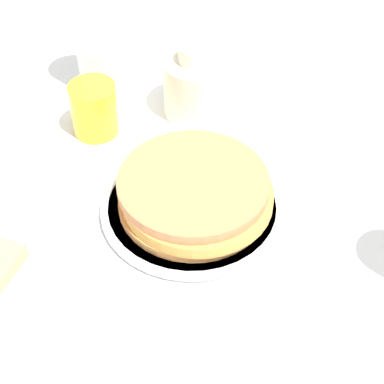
{
  "coord_description": "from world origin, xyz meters",
  "views": [
    {
      "loc": [
        -0.11,
        0.5,
        0.57
      ],
      "look_at": [
        0.03,
        -0.02,
        0.03
      ],
      "focal_mm": 60.0,
      "sensor_mm": 36.0,
      "label": 1
    }
  ],
  "objects_px": {
    "juice_glass": "(94,109)",
    "cream_jug": "(197,84)",
    "pancake_stack": "(195,193)",
    "plate": "(192,207)",
    "water_bottle_far": "(100,35)"
  },
  "relations": [
    {
      "from": "plate",
      "to": "cream_jug",
      "type": "distance_m",
      "value": 0.2
    },
    {
      "from": "juice_glass",
      "to": "cream_jug",
      "type": "relative_size",
      "value": 0.69
    },
    {
      "from": "pancake_stack",
      "to": "juice_glass",
      "type": "relative_size",
      "value": 2.54
    },
    {
      "from": "juice_glass",
      "to": "water_bottle_far",
      "type": "height_order",
      "value": "water_bottle_far"
    },
    {
      "from": "plate",
      "to": "water_bottle_far",
      "type": "bearing_deg",
      "value": -47.92
    },
    {
      "from": "juice_glass",
      "to": "water_bottle_far",
      "type": "xyz_separation_m",
      "value": [
        0.02,
        -0.1,
        0.05
      ]
    },
    {
      "from": "plate",
      "to": "juice_glass",
      "type": "distance_m",
      "value": 0.21
    },
    {
      "from": "pancake_stack",
      "to": "water_bottle_far",
      "type": "relative_size",
      "value": 0.97
    },
    {
      "from": "pancake_stack",
      "to": "cream_jug",
      "type": "xyz_separation_m",
      "value": [
        0.05,
        -0.19,
        0.01
      ]
    },
    {
      "from": "cream_jug",
      "to": "water_bottle_far",
      "type": "relative_size",
      "value": 0.56
    },
    {
      "from": "juice_glass",
      "to": "cream_jug",
      "type": "distance_m",
      "value": 0.15
    },
    {
      "from": "pancake_stack",
      "to": "cream_jug",
      "type": "bearing_deg",
      "value": -76.04
    },
    {
      "from": "water_bottle_far",
      "to": "cream_jug",
      "type": "bearing_deg",
      "value": 172.82
    },
    {
      "from": "plate",
      "to": "water_bottle_far",
      "type": "xyz_separation_m",
      "value": [
        0.19,
        -0.21,
        0.08
      ]
    },
    {
      "from": "pancake_stack",
      "to": "cream_jug",
      "type": "relative_size",
      "value": 1.74
    }
  ]
}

